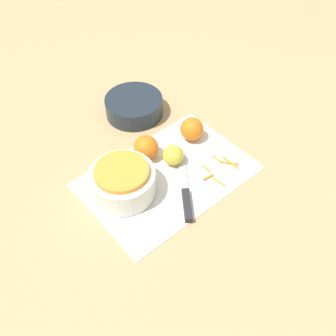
{
  "coord_description": "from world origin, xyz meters",
  "views": [
    {
      "loc": [
        -0.48,
        -0.56,
        0.86
      ],
      "look_at": [
        0.0,
        0.0,
        0.04
      ],
      "focal_mm": 42.0,
      "sensor_mm": 36.0,
      "label": 1
    }
  ],
  "objects_px": {
    "bowl_speckled": "(123,181)",
    "lemon": "(173,155)",
    "orange_right": "(145,148)",
    "bowl_dark": "(134,106)",
    "knife": "(186,195)",
    "orange_left": "(192,129)"
  },
  "relations": [
    {
      "from": "bowl_speckled",
      "to": "orange_right",
      "type": "bearing_deg",
      "value": 26.71
    },
    {
      "from": "bowl_dark",
      "to": "orange_right",
      "type": "bearing_deg",
      "value": -118.55
    },
    {
      "from": "bowl_speckled",
      "to": "bowl_dark",
      "type": "height_order",
      "value": "bowl_speckled"
    },
    {
      "from": "bowl_speckled",
      "to": "bowl_dark",
      "type": "xyz_separation_m",
      "value": [
        0.23,
        0.25,
        -0.02
      ]
    },
    {
      "from": "bowl_dark",
      "to": "orange_left",
      "type": "distance_m",
      "value": 0.22
    },
    {
      "from": "orange_left",
      "to": "lemon",
      "type": "relative_size",
      "value": 1.19
    },
    {
      "from": "orange_right",
      "to": "bowl_dark",
      "type": "bearing_deg",
      "value": 61.45
    },
    {
      "from": "bowl_speckled",
      "to": "orange_right",
      "type": "distance_m",
      "value": 0.14
    },
    {
      "from": "lemon",
      "to": "knife",
      "type": "bearing_deg",
      "value": -116.02
    },
    {
      "from": "knife",
      "to": "orange_right",
      "type": "relative_size",
      "value": 3.12
    },
    {
      "from": "orange_left",
      "to": "knife",
      "type": "bearing_deg",
      "value": -136.66
    },
    {
      "from": "orange_left",
      "to": "bowl_dark",
      "type": "bearing_deg",
      "value": 105.54
    },
    {
      "from": "bowl_speckled",
      "to": "bowl_dark",
      "type": "distance_m",
      "value": 0.34
    },
    {
      "from": "bowl_speckled",
      "to": "lemon",
      "type": "distance_m",
      "value": 0.18
    },
    {
      "from": "orange_right",
      "to": "orange_left",
      "type": "bearing_deg",
      "value": -9.74
    },
    {
      "from": "orange_left",
      "to": "orange_right",
      "type": "height_order",
      "value": "orange_right"
    },
    {
      "from": "orange_right",
      "to": "lemon",
      "type": "height_order",
      "value": "orange_right"
    },
    {
      "from": "bowl_speckled",
      "to": "bowl_dark",
      "type": "bearing_deg",
      "value": 47.68
    },
    {
      "from": "knife",
      "to": "orange_right",
      "type": "height_order",
      "value": "orange_right"
    },
    {
      "from": "bowl_speckled",
      "to": "lemon",
      "type": "bearing_deg",
      "value": -1.94
    },
    {
      "from": "knife",
      "to": "orange_left",
      "type": "xyz_separation_m",
      "value": [
        0.17,
        0.16,
        0.03
      ]
    },
    {
      "from": "bowl_dark",
      "to": "lemon",
      "type": "height_order",
      "value": "lemon"
    }
  ]
}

